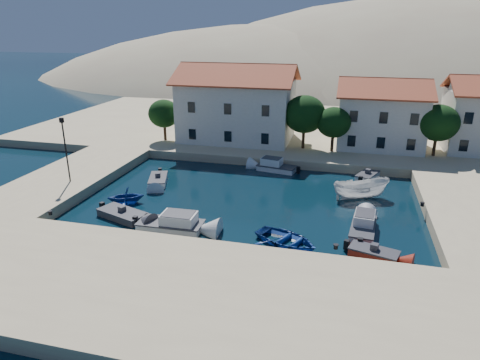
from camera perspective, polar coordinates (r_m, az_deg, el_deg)
name	(u,v)px	position (r m, az deg, el deg)	size (l,w,h in m)	color
ground	(219,253)	(30.84, -2.78, -9.68)	(400.00, 400.00, 0.00)	black
quay_south	(189,296)	(25.80, -6.82, -15.06)	(52.00, 12.00, 1.00)	tan
quay_west	(70,178)	(47.06, -21.72, 0.24)	(8.00, 20.00, 1.00)	tan
quay_north	(305,129)	(65.54, 8.71, 6.73)	(80.00, 36.00, 1.00)	tan
hills	(383,145)	(154.63, 18.57, 4.44)	(254.00, 176.00, 99.00)	tan
building_left	(237,102)	(56.16, -0.38, 10.42)	(14.70, 9.45, 9.70)	beige
building_mid	(382,112)	(55.63, 18.36, 8.58)	(10.50, 8.40, 8.30)	beige
trees	(317,118)	(52.20, 10.25, 8.15)	(37.30, 5.30, 6.45)	#382314
lamppost	(65,144)	(43.48, -22.31, 4.49)	(0.35, 0.25, 6.22)	black
bollards	(269,220)	(33.06, 3.82, -5.32)	(29.36, 9.56, 0.30)	black
motorboat_grey_sw	(123,215)	(37.24, -15.39, -4.48)	(4.75, 3.28, 1.25)	#36353A
cabin_cruiser_south	(171,224)	(34.38, -9.24, -5.76)	(5.22, 2.34, 1.60)	silver
rowboat_south	(286,244)	(32.16, 6.17, -8.46)	(3.49, 4.88, 1.01)	navy
motorboat_red_se	(374,254)	(31.53, 17.40, -9.34)	(3.60, 2.37, 1.25)	maroon
cabin_cruiser_east	(363,227)	(34.73, 16.11, -6.05)	(2.23, 4.63, 1.60)	silver
boat_east	(360,198)	(41.49, 15.72, -2.38)	(2.03, 5.39, 2.08)	silver
motorboat_white_ne	(368,176)	(46.92, 16.64, 0.52)	(2.72, 3.67, 1.25)	silver
rowboat_west	(127,203)	(40.23, -14.90, -3.02)	(2.76, 3.20, 1.69)	navy
motorboat_white_west	(158,180)	(44.64, -10.85, 0.02)	(2.87, 4.20, 1.25)	silver
cabin_cruiser_north	(277,167)	(47.51, 4.90, 1.78)	(4.53, 2.54, 1.60)	silver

